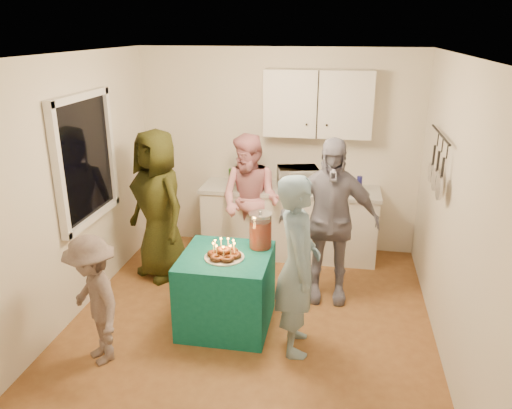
% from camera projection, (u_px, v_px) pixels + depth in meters
% --- Properties ---
extents(floor, '(4.00, 4.00, 0.00)m').
position_uv_depth(floor, '(250.00, 323.00, 5.04)').
color(floor, brown).
rests_on(floor, ground).
extents(ceiling, '(4.00, 4.00, 0.00)m').
position_uv_depth(ceiling, '(249.00, 55.00, 4.17)').
color(ceiling, white).
rests_on(ceiling, floor).
extents(back_wall, '(3.60, 3.60, 0.00)m').
position_uv_depth(back_wall, '(278.00, 151.00, 6.46)').
color(back_wall, silver).
rests_on(back_wall, floor).
extents(left_wall, '(4.00, 4.00, 0.00)m').
position_uv_depth(left_wall, '(70.00, 191.00, 4.90)').
color(left_wall, silver).
rests_on(left_wall, floor).
extents(right_wall, '(4.00, 4.00, 0.00)m').
position_uv_depth(right_wall, '(454.00, 214.00, 4.31)').
color(right_wall, silver).
rests_on(right_wall, floor).
extents(window_night, '(0.04, 1.00, 1.20)m').
position_uv_depth(window_night, '(84.00, 159.00, 5.08)').
color(window_night, black).
rests_on(window_night, left_wall).
extents(counter, '(2.20, 0.58, 0.86)m').
position_uv_depth(counter, '(289.00, 223.00, 6.44)').
color(counter, white).
rests_on(counter, floor).
extents(countertop, '(2.24, 0.62, 0.05)m').
position_uv_depth(countertop, '(290.00, 190.00, 6.29)').
color(countertop, beige).
rests_on(countertop, counter).
extents(upper_cabinet, '(1.30, 0.30, 0.80)m').
position_uv_depth(upper_cabinet, '(318.00, 103.00, 6.02)').
color(upper_cabinet, white).
rests_on(upper_cabinet, back_wall).
extents(pot_rack, '(0.12, 1.00, 0.60)m').
position_uv_depth(pot_rack, '(435.00, 160.00, 4.87)').
color(pot_rack, black).
rests_on(pot_rack, right_wall).
extents(microwave, '(0.56, 0.45, 0.27)m').
position_uv_depth(microwave, '(298.00, 178.00, 6.22)').
color(microwave, white).
rests_on(microwave, countertop).
extents(party_table, '(0.85, 0.85, 0.76)m').
position_uv_depth(party_table, '(226.00, 290.00, 4.90)').
color(party_table, '#0E5F55').
rests_on(party_table, floor).
extents(donut_cake, '(0.38, 0.38, 0.18)m').
position_uv_depth(donut_cake, '(224.00, 249.00, 4.69)').
color(donut_cake, '#381C0C').
rests_on(donut_cake, party_table).
extents(punch_jar, '(0.22, 0.22, 0.34)m').
position_uv_depth(punch_jar, '(260.00, 231.00, 4.89)').
color(punch_jar, red).
rests_on(punch_jar, party_table).
extents(man_birthday, '(0.49, 0.66, 1.67)m').
position_uv_depth(man_birthday, '(298.00, 266.00, 4.40)').
color(man_birthday, '#789AAF').
rests_on(man_birthday, floor).
extents(woman_back_left, '(1.03, 0.96, 1.77)m').
position_uv_depth(woman_back_left, '(158.00, 205.00, 5.75)').
color(woman_back_left, '#4A4C15').
rests_on(woman_back_left, floor).
extents(woman_back_center, '(0.96, 0.85, 1.64)m').
position_uv_depth(woman_back_center, '(251.00, 201.00, 6.06)').
color(woman_back_center, pink).
rests_on(woman_back_center, floor).
extents(woman_back_right, '(1.07, 0.48, 1.80)m').
position_uv_depth(woman_back_right, '(329.00, 221.00, 5.24)').
color(woman_back_right, black).
rests_on(woman_back_right, floor).
extents(child_near_left, '(0.87, 0.85, 1.19)m').
position_uv_depth(child_near_left, '(94.00, 301.00, 4.30)').
color(child_near_left, '#5E4E4B').
rests_on(child_near_left, floor).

